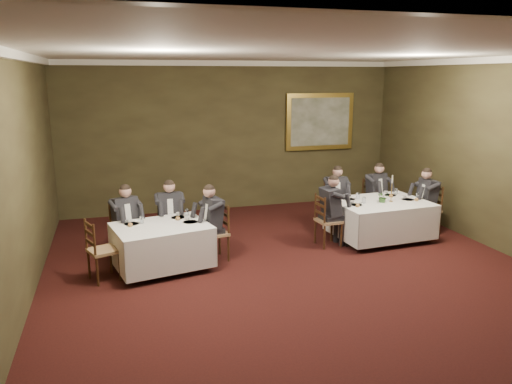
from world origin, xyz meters
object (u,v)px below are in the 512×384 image
chair_main_backleft (335,215)px  chair_sec_backright (171,236)px  chair_main_backright (374,211)px  chair_main_endright (427,219)px  chair_main_endleft (328,231)px  diner_main_endright (427,209)px  chair_sec_backleft (126,243)px  table_main (380,217)px  painting (320,122)px  diner_sec_backright (170,225)px  diner_main_endleft (329,219)px  diner_sec_endright (214,232)px  diner_main_backright (375,201)px  centerpiece (383,196)px  chair_sec_endleft (103,263)px  chair_sec_endright (215,244)px  table_second (162,243)px  candlestick (392,192)px  diner_sec_backleft (126,231)px  diner_main_backleft (335,205)px

chair_main_backleft → chair_sec_backright: (-3.51, -0.47, 0.00)m
chair_main_backright → chair_main_endright: bearing=115.9°
chair_main_endleft → chair_main_endright: size_ratio=1.00×
diner_main_endright → chair_sec_backleft: (-5.99, 0.19, -0.23)m
table_main → painting: (0.00, 3.09, 1.60)m
diner_sec_backright → painting: 5.10m
diner_main_endleft → painting: painting is taller
chair_main_backright → chair_main_endleft: same height
diner_sec_backright → diner_sec_endright: same height
diner_main_backright → centerpiece: size_ratio=5.50×
chair_sec_endleft → chair_main_backright: bearing=84.6°
chair_main_endright → chair_sec_endright: 4.51m
diner_sec_endright → diner_main_backright: bearing=-84.2°
table_second → diner_main_backright: diner_main_backright is taller
table_main → diner_main_endright: 1.14m
chair_main_endright → chair_sec_backright: size_ratio=1.00×
table_second → chair_sec_endleft: (-0.94, -0.20, -0.17)m
chair_main_endleft → diner_sec_endright: diner_sec_endright is taller
diner_sec_endright → chair_sec_endleft: 1.92m
chair_main_backleft → chair_sec_endleft: (-4.69, -1.51, 0.00)m
chair_sec_endright → chair_sec_backleft: bearing=60.7°
chair_main_endleft → chair_sec_endleft: (-4.09, -0.54, 0.00)m
table_main → chair_sec_endright: (-3.36, -0.22, -0.17)m
table_main → chair_main_endleft: 1.16m
chair_sec_endright → candlestick: bearing=-98.9°
chair_main_backright → chair_sec_backright: same height
chair_main_backright → diner_main_endright: bearing=115.5°
chair_main_endright → diner_sec_backleft: bearing=89.6°
chair_sec_backleft → candlestick: size_ratio=1.85×
chair_main_endleft → centerpiece: 1.29m
diner_sec_backright → painting: (4.06, 2.67, 1.54)m
painting → table_main: bearing=-90.0°
chair_sec_endright → chair_sec_backright: bearing=35.6°
diner_main_backleft → chair_sec_endleft: diner_main_backleft is taller
table_main → diner_main_backright: bearing=66.0°
chair_sec_endright → painting: bearing=-56.8°
chair_main_backright → diner_sec_backleft: 5.33m
diner_sec_backleft → centerpiece: size_ratio=5.50×
diner_main_backright → diner_main_endright: (0.71, -0.87, 0.00)m
chair_main_endright → diner_sec_backright: size_ratio=0.74×
chair_main_backleft → diner_sec_backright: (-3.51, -0.48, 0.23)m
diner_main_endleft → centerpiece: bearing=86.3°
chair_sec_backleft → chair_main_endright: bearing=155.9°
diner_main_backright → chair_sec_endleft: (-5.66, -1.57, -0.23)m
chair_main_backright → diner_sec_backright: size_ratio=0.74×
chair_main_backright → diner_sec_backright: (-4.48, -0.54, 0.23)m
table_second → centerpiece: centerpiece is taller
chair_sec_backright → chair_main_endright: bearing=177.1°
chair_main_endright → chair_main_endleft: bearing=95.2°
table_main → chair_main_backright: chair_main_backright is taller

